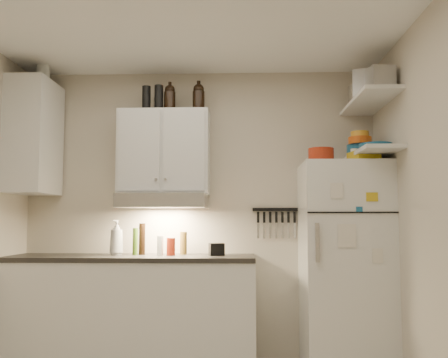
{
  "coord_description": "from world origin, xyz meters",
  "views": [
    {
      "loc": [
        0.39,
        -3.08,
        1.21
      ],
      "look_at": [
        0.25,
        0.9,
        1.55
      ],
      "focal_mm": 40.0,
      "sensor_mm": 36.0,
      "label": 1
    }
  ],
  "objects": [
    {
      "name": "right_wall",
      "position": [
        1.61,
        0.0,
        1.3
      ],
      "size": [
        0.02,
        3.0,
        2.6
      ],
      "primitive_type": "cube",
      "color": "beige",
      "rests_on": "ground"
    },
    {
      "name": "growler_a",
      "position": [
        -0.25,
        1.3,
        2.32
      ],
      "size": [
        0.14,
        0.14,
        0.24
      ],
      "primitive_type": null,
      "rotation": [
        0.0,
        0.0,
        -0.41
      ],
      "color": "black",
      "rests_on": "upper_cabinet"
    },
    {
      "name": "thermos_a",
      "position": [
        -0.35,
        1.28,
        2.31
      ],
      "size": [
        0.08,
        0.08,
        0.23
      ],
      "primitive_type": "cylinder",
      "rotation": [
        0.0,
        0.0,
        -0.07
      ],
      "color": "black",
      "rests_on": "upper_cabinet"
    },
    {
      "name": "tin_a",
      "position": [
        1.43,
        0.97,
        2.33
      ],
      "size": [
        0.28,
        0.26,
        0.23
      ],
      "primitive_type": "cube",
      "rotation": [
        0.0,
        0.0,
        -0.29
      ],
      "color": "#AAAAAD",
      "rests_on": "shelf_hi"
    },
    {
      "name": "back_wall",
      "position": [
        0.0,
        1.51,
        1.3
      ],
      "size": [
        3.2,
        0.02,
        2.6
      ],
      "primitive_type": "cube",
      "color": "beige",
      "rests_on": "ground"
    },
    {
      "name": "bowl_yellow",
      "position": [
        1.41,
        1.2,
        1.96
      ],
      "size": [
        0.15,
        0.15,
        0.05
      ],
      "primitive_type": "cylinder",
      "color": "gold",
      "rests_on": "bowl_orange"
    },
    {
      "name": "tin_b",
      "position": [
        1.46,
        0.74,
        2.31
      ],
      "size": [
        0.21,
        0.21,
        0.18
      ],
      "primitive_type": "cube",
      "rotation": [
        0.0,
        0.0,
        0.16
      ],
      "color": "#AAAAAD",
      "rests_on": "shelf_hi"
    },
    {
      "name": "fridge",
      "position": [
        1.25,
        1.16,
        0.85
      ],
      "size": [
        0.7,
        0.68,
        1.7
      ],
      "primitive_type": "cube",
      "color": "white",
      "rests_on": "floor"
    },
    {
      "name": "thermos_b",
      "position": [
        -0.46,
        1.27,
        2.31
      ],
      "size": [
        0.1,
        0.1,
        0.22
      ],
      "primitive_type": "cylinder",
      "rotation": [
        0.0,
        0.0,
        0.34
      ],
      "color": "black",
      "rests_on": "upper_cabinet"
    },
    {
      "name": "shelf_hi",
      "position": [
        1.45,
        1.02,
        2.2
      ],
      "size": [
        0.3,
        0.95,
        0.03
      ],
      "primitive_type": "cube",
      "color": "silver",
      "rests_on": "right_wall"
    },
    {
      "name": "side_jar",
      "position": [
        -1.38,
        1.21,
        2.53
      ],
      "size": [
        0.14,
        0.14,
        0.16
      ],
      "primitive_type": "cylinder",
      "rotation": [
        0.0,
        0.0,
        0.21
      ],
      "color": "silver",
      "rests_on": "side_cabinet"
    },
    {
      "name": "countertop",
      "position": [
        -0.55,
        1.2,
        0.9
      ],
      "size": [
        2.1,
        0.62,
        0.04
      ],
      "primitive_type": "cube",
      "color": "#282522",
      "rests_on": "base_cabinet"
    },
    {
      "name": "upper_cabinet",
      "position": [
        -0.3,
        1.33,
        1.83
      ],
      "size": [
        0.8,
        0.33,
        0.75
      ],
      "primitive_type": "cube",
      "color": "silver",
      "rests_on": "back_wall"
    },
    {
      "name": "vinegar_bottle",
      "position": [
        -0.48,
        1.3,
        1.06
      ],
      "size": [
        0.07,
        0.07,
        0.28
      ],
      "primitive_type": "cylinder",
      "rotation": [
        0.0,
        0.0,
        0.2
      ],
      "color": "black",
      "rests_on": "countertop"
    },
    {
      "name": "stock_pot",
      "position": [
        1.47,
        1.3,
        2.31
      ],
      "size": [
        0.34,
        0.34,
        0.19
      ],
      "primitive_type": "cylinder",
      "rotation": [
        0.0,
        0.0,
        0.34
      ],
      "color": "silver",
      "rests_on": "shelf_hi"
    },
    {
      "name": "bowl_teal",
      "position": [
        1.43,
        1.25,
        1.82
      ],
      "size": [
        0.25,
        0.25,
        0.1
      ],
      "primitive_type": "cylinder",
      "color": "#185987",
      "rests_on": "shelf_lo"
    },
    {
      "name": "growler_b",
      "position": [
        0.01,
        1.33,
        2.33
      ],
      "size": [
        0.14,
        0.14,
        0.26
      ],
      "primitive_type": null,
      "rotation": [
        0.0,
        0.0,
        0.33
      ],
      "color": "black",
      "rests_on": "upper_cabinet"
    },
    {
      "name": "range_hood",
      "position": [
        -0.3,
        1.27,
        1.39
      ],
      "size": [
        0.76,
        0.46,
        0.12
      ],
      "primitive_type": "cube",
      "color": "silver",
      "rests_on": "back_wall"
    },
    {
      "name": "spice_jar",
      "position": [
        1.32,
        1.03,
        1.75
      ],
      "size": [
        0.07,
        0.07,
        0.11
      ],
      "primitive_type": "cylinder",
      "rotation": [
        0.0,
        0.0,
        -0.1
      ],
      "color": "silver",
      "rests_on": "fridge"
    },
    {
      "name": "red_jar",
      "position": [
        -0.22,
        1.22,
        1.0
      ],
      "size": [
        0.1,
        0.1,
        0.15
      ],
      "primitive_type": "cylinder",
      "rotation": [
        0.0,
        0.0,
        0.39
      ],
      "color": "#A12812",
      "rests_on": "countertop"
    },
    {
      "name": "ceiling",
      "position": [
        0.0,
        0.0,
        2.61
      ],
      "size": [
        3.2,
        3.0,
        0.02
      ],
      "primitive_type": "cube",
      "color": "white",
      "rests_on": "ground"
    },
    {
      "name": "base_cabinet",
      "position": [
        -0.55,
        1.2,
        0.44
      ],
      "size": [
        2.1,
        0.6,
        0.88
      ],
      "primitive_type": "cube",
      "color": "silver",
      "rests_on": "floor"
    },
    {
      "name": "side_cabinet",
      "position": [
        -1.44,
        1.2,
        1.95
      ],
      "size": [
        0.33,
        0.55,
        1.0
      ],
      "primitive_type": "cube",
      "color": "silver",
      "rests_on": "left_wall"
    },
    {
      "name": "knife_strip",
      "position": [
        0.7,
        1.49,
        1.32
      ],
      "size": [
        0.42,
        0.02,
        0.03
      ],
      "primitive_type": "cube",
      "color": "black",
      "rests_on": "back_wall"
    },
    {
      "name": "book_stack",
      "position": [
        1.39,
        1.01,
        1.74
      ],
      "size": [
        0.24,
        0.27,
        0.08
      ],
      "primitive_type": "cube",
      "rotation": [
        0.0,
        0.0,
        0.19
      ],
      "color": "gold",
      "rests_on": "fridge"
    },
    {
      "name": "clear_bottle",
      "position": [
        -0.31,
        1.23,
        1.0
      ],
      "size": [
        0.06,
        0.06,
        0.17
      ],
      "primitive_type": "cylinder",
      "rotation": [
        0.0,
        0.0,
        -0.19
      ],
      "color": "silver",
      "rests_on": "countertop"
    },
    {
      "name": "dutch_oven",
      "position": [
        1.06,
        1.11,
        1.76
      ],
      "size": [
        0.26,
        0.26,
        0.12
      ],
      "primitive_type": "cylinder",
      "rotation": [
        0.0,
        0.0,
        0.28
      ],
      "color": "#A12812",
      "rests_on": "fridge"
    },
    {
      "name": "bowl_orange",
      "position": [
        1.41,
        1.2,
        1.9
      ],
      "size": [
        0.2,
        0.2,
        0.06
      ],
      "primitive_type": "cylinder",
      "color": "#D75614",
      "rests_on": "bowl_teal"
    },
    {
      "name": "pepper_mill",
      "position": [
        -0.13,
        1.35,
        1.02
      ],
      "size": [
        0.07,
        0.07,
        0.2
      ],
      "primitive_type": "cylinder",
      "rotation": [
        0.0,
        0.0,
        -0.17
      ],
      "color": "brown",
      "rests_on": "countertop"
    },
    {
      "name": "plates",
      "position": [
        1.48,
        0.99,
        1.81
      ],
      "size": [
        0.3,
        0.3,
        0.07
      ],
      "primitive_type": "cylinder",
      "rotation": [
        0.0,
        0.0,
        0.13
      ],
      "color": "#185987",
      "rests_on": "shelf_lo"
    },
    {
      "name": "caddy",
      "position": [
        0.18,
        1.21,
        0.97
      ],
      "size": [
        0.14,
        0.12,
        0.11
      ],
      "primitive_type": "cube",
      "rotation": [
        0.0,
        0.0,
        0.28
      ],
      "color": "black",
      "rests_on": "countertop"
    },
    {
      "name": "oil_bottle",
      "position": [
        -0.54,
        1.25,
        1.04
      ],
      "size": [
        0.05,
        0.05,
        0.23
      ],
      "primitive_type": "cylinder",
      "rotation": [
        0.0,
        0.0,
        -0.1
      ],
      "color": "#375715",
      "rests_on": "countertop"
    },
    {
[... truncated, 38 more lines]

